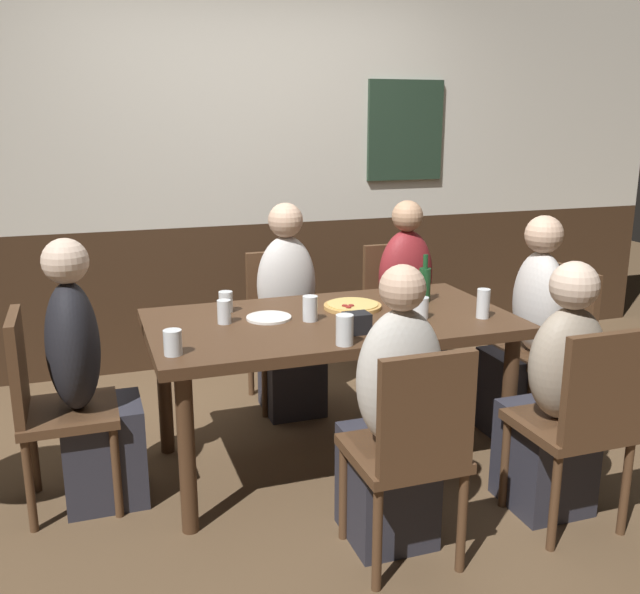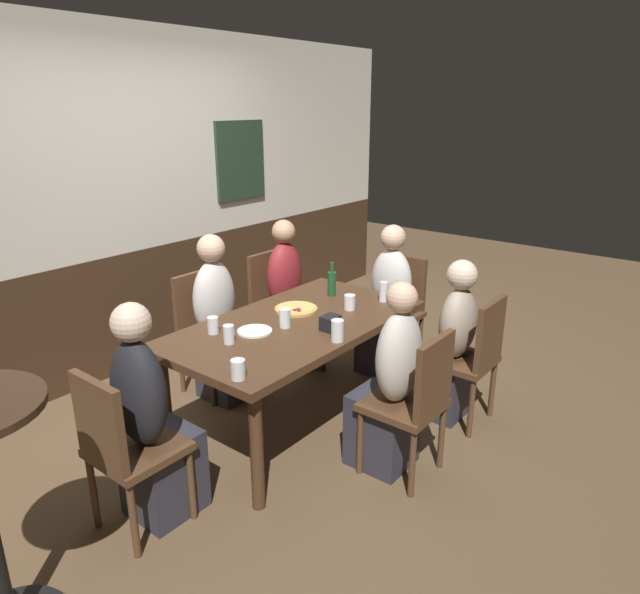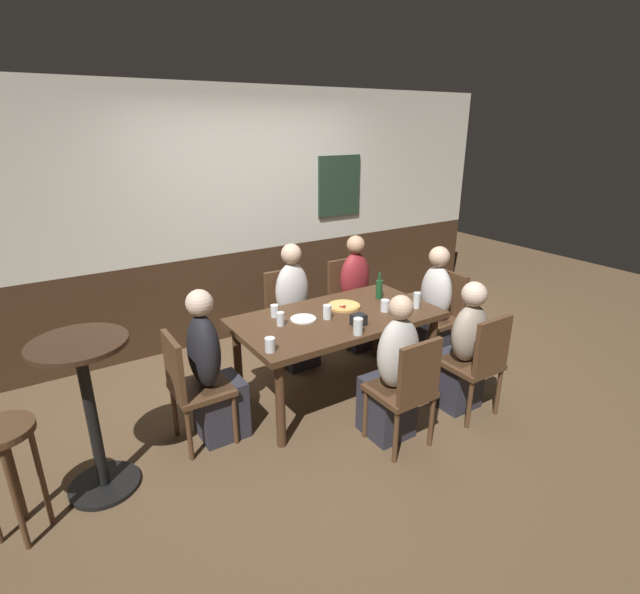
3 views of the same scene
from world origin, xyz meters
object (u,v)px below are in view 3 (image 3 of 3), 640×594
object	(u,v)px
dining_table	(337,324)
beer_glass_tall	(358,327)
condiment_caddy	(359,320)
person_head_west	(212,377)
person_mid_far	(295,314)
pint_glass_stout	(417,301)
chair_right_near	(479,360)
chair_mid_far	(287,310)
chair_mid_near	(407,387)
beer_bottle_green	(379,289)
plate_white_large	(303,319)
chair_head_east	(443,312)
chair_head_west	(191,384)
pint_glass_amber	(270,345)
chair_right_far	(348,296)
bar_stool	(6,452)
side_bar_table	(90,406)
person_right_near	(462,356)
tumbler_water	(280,320)
pizza	(344,306)
highball_clear	(385,306)
tumbler_short	(327,313)
person_mid_near	(392,380)
person_head_east	(431,315)
pint_glass_pale	(275,312)
person_right_far	(357,301)

from	to	relation	value
dining_table	beer_glass_tall	bearing A→B (deg)	-101.81
condiment_caddy	person_head_west	bearing A→B (deg)	167.21
person_mid_far	beer_glass_tall	world-z (taller)	person_mid_far
person_mid_far	pint_glass_stout	distance (m)	1.19
chair_right_near	chair_mid_far	world-z (taller)	same
chair_mid_near	beer_bottle_green	size ratio (longest dim) A/B	3.63
person_head_west	plate_white_large	xyz separation A→B (m)	(0.82, 0.08, 0.25)
chair_mid_far	chair_head_east	bearing A→B (deg)	-34.58
condiment_caddy	chair_head_west	bearing A→B (deg)	168.77
chair_head_east	pint_glass_amber	world-z (taller)	chair_head_east
chair_mid_near	chair_mid_far	size ratio (longest dim) A/B	1.00
dining_table	chair_right_near	world-z (taller)	chair_right_near
chair_right_far	chair_right_near	bearing A→B (deg)	-90.00
pint_glass_stout	bar_stool	world-z (taller)	pint_glass_stout
side_bar_table	bar_stool	distance (m)	0.48
plate_white_large	pint_glass_stout	bearing A→B (deg)	-17.69
person_right_near	pint_glass_stout	bearing A→B (deg)	98.70
chair_head_east	beer_bottle_green	size ratio (longest dim) A/B	3.63
chair_right_far	side_bar_table	world-z (taller)	side_bar_table
chair_mid_far	person_mid_far	size ratio (longest dim) A/B	0.74
dining_table	person_right_near	distance (m)	1.05
chair_head_west	tumbler_water	bearing A→B (deg)	5.45
chair_mid_near	bar_stool	world-z (taller)	chair_mid_near
pizza	chair_head_east	bearing A→B (deg)	-6.54
condiment_caddy	pint_glass_amber	bearing A→B (deg)	-177.57
side_bar_table	chair_mid_far	bearing A→B (deg)	27.39
chair_head_west	highball_clear	xyz separation A→B (m)	(1.66, -0.14, 0.29)
tumbler_short	condiment_caddy	size ratio (longest dim) A/B	1.06
person_mid_near	pint_glass_amber	size ratio (longest dim) A/B	11.21
chair_head_west	chair_head_east	size ratio (longest dim) A/B	1.00
person_mid_near	chair_head_west	bearing A→B (deg)	150.73
person_head_east	highball_clear	distance (m)	0.78
condiment_caddy	chair_mid_far	bearing A→B (deg)	91.34
pint_glass_pale	side_bar_table	size ratio (longest dim) A/B	0.10
chair_mid_near	chair_right_near	xyz separation A→B (m)	(0.75, 0.00, 0.00)
chair_mid_far	person_right_far	size ratio (longest dim) A/B	0.75
dining_table	tumbler_water	distance (m)	0.51
pint_glass_stout	beer_glass_tall	xyz separation A→B (m)	(-0.75, -0.16, -0.00)
chair_right_far	side_bar_table	size ratio (longest dim) A/B	0.84
chair_head_west	tumbler_water	world-z (taller)	chair_head_west
pint_glass_amber	beer_glass_tall	bearing A→B (deg)	-8.39
chair_right_near	condiment_caddy	xyz separation A→B (m)	(-0.72, 0.61, 0.29)
person_right_far	person_mid_near	distance (m)	1.60
chair_head_west	pint_glass_amber	distance (m)	0.64
beer_glass_tall	chair_right_near	bearing A→B (deg)	-30.09
chair_mid_near	tumbler_water	size ratio (longest dim) A/B	8.06
chair_head_west	person_mid_far	size ratio (longest dim) A/B	0.74
pint_glass_stout	beer_bottle_green	xyz separation A→B (m)	(-0.12, 0.36, 0.03)
chair_mid_near	person_right_near	xyz separation A→B (m)	(0.75, 0.16, -0.03)
chair_head_west	beer_bottle_green	bearing A→B (deg)	4.11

